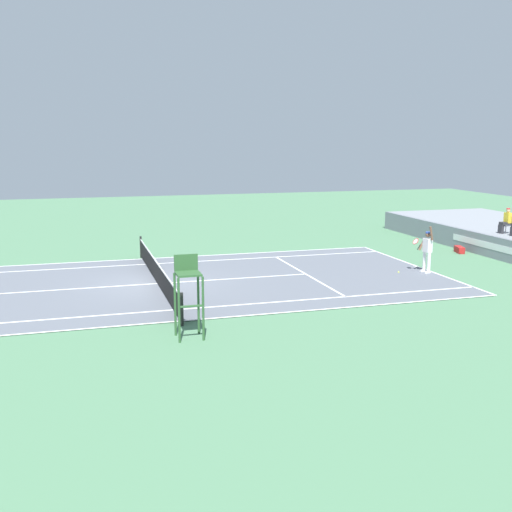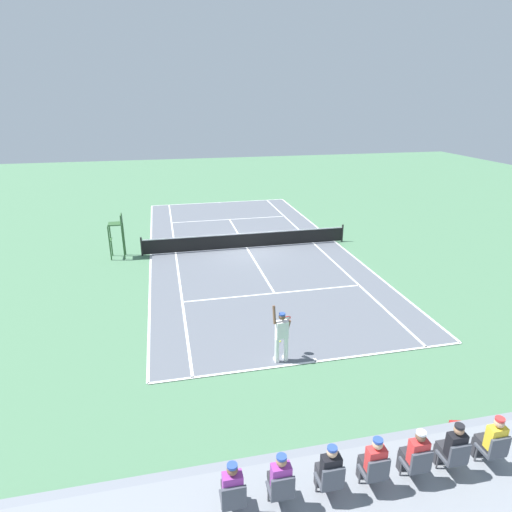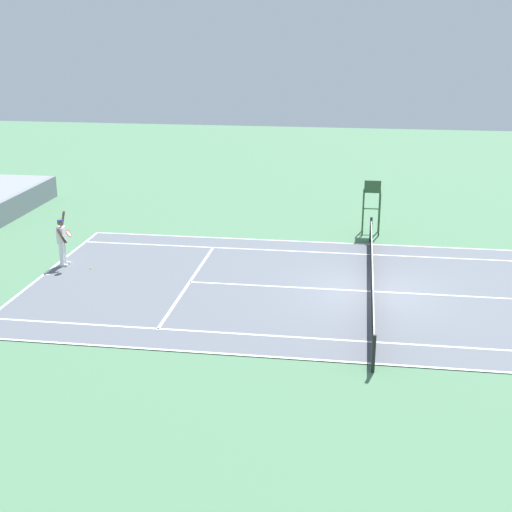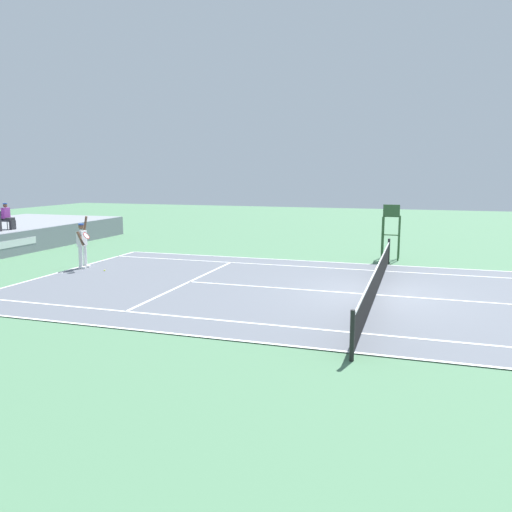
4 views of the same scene
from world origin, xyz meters
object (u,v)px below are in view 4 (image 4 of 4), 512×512
(tennis_ball, at_px, (105,271))
(umpire_chair, at_px, (391,224))
(spectator_seated_6, at_px, (7,217))
(tennis_player, at_px, (82,244))

(tennis_ball, relative_size, umpire_chair, 0.03)
(umpire_chair, bearing_deg, tennis_ball, 121.12)
(spectator_seated_6, relative_size, umpire_chair, 0.52)
(tennis_ball, bearing_deg, spectator_seated_6, 68.06)
(spectator_seated_6, xyz_separation_m, umpire_chair, (3.35, -17.73, -0.15))
(tennis_ball, height_order, umpire_chair, umpire_chair)
(tennis_player, distance_m, tennis_ball, 1.54)
(tennis_ball, bearing_deg, umpire_chair, -58.88)
(spectator_seated_6, relative_size, tennis_player, 0.61)
(tennis_player, height_order, umpire_chair, umpire_chair)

